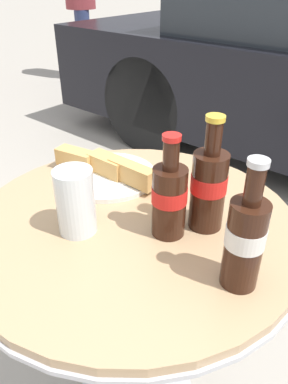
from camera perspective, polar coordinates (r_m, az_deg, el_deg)
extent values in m
cylinder|color=#B7B7BC|center=(1.05, -1.34, -19.53)|extent=(0.07, 0.07, 0.65)
cylinder|color=#B7B7BC|center=(0.83, -1.61, -5.41)|extent=(0.72, 0.72, 0.01)
cylinder|color=tan|center=(0.82, -1.62, -4.57)|extent=(0.71, 0.71, 0.02)
cylinder|color=#33190F|center=(0.76, 9.72, 0.09)|extent=(0.07, 0.07, 0.16)
cylinder|color=red|center=(0.75, 9.85, 1.39)|extent=(0.07, 0.07, 0.04)
cylinder|color=#33190F|center=(0.71, 10.55, 8.11)|extent=(0.03, 0.03, 0.07)
cylinder|color=gold|center=(0.69, 10.86, 10.99)|extent=(0.04, 0.04, 0.01)
cylinder|color=#33190F|center=(0.63, 14.97, -7.85)|extent=(0.06, 0.06, 0.16)
cylinder|color=silver|center=(0.62, 15.21, -6.46)|extent=(0.07, 0.07, 0.04)
cylinder|color=#33190F|center=(0.57, 16.50, 1.00)|extent=(0.03, 0.03, 0.06)
cylinder|color=silver|center=(0.55, 17.07, 4.33)|extent=(0.03, 0.03, 0.01)
cylinder|color=#33190F|center=(0.73, 3.85, -1.55)|extent=(0.07, 0.07, 0.15)
cylinder|color=red|center=(0.72, 3.90, -0.39)|extent=(0.07, 0.07, 0.03)
cylinder|color=#33190F|center=(0.68, 4.15, 5.66)|extent=(0.03, 0.03, 0.06)
cylinder|color=red|center=(0.67, 4.26, 8.30)|extent=(0.04, 0.04, 0.01)
cylinder|color=black|center=(0.76, -10.28, -2.41)|extent=(0.07, 0.07, 0.11)
cylinder|color=silver|center=(0.75, -10.39, -1.44)|extent=(0.08, 0.08, 0.14)
cylinder|color=white|center=(0.97, -5.53, 2.50)|extent=(0.25, 0.25, 0.01)
cube|color=white|center=(0.96, -5.56, 2.87)|extent=(0.18, 0.18, 0.00)
cube|color=tan|center=(1.00, -10.34, 5.12)|extent=(0.11, 0.06, 0.04)
cube|color=tan|center=(0.95, -5.52, 4.18)|extent=(0.11, 0.05, 0.05)
cube|color=tan|center=(0.91, -1.85, 2.84)|extent=(0.13, 0.04, 0.05)
cylinder|color=black|center=(4.01, 16.34, 18.23)|extent=(0.66, 0.22, 0.66)
cylinder|color=black|center=(2.69, 0.71, 13.32)|extent=(0.66, 0.22, 0.66)
cylinder|color=navy|center=(4.68, -9.27, 21.36)|extent=(0.14, 0.14, 0.75)
cylinder|color=navy|center=(4.51, -8.99, 21.01)|extent=(0.14, 0.14, 0.75)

